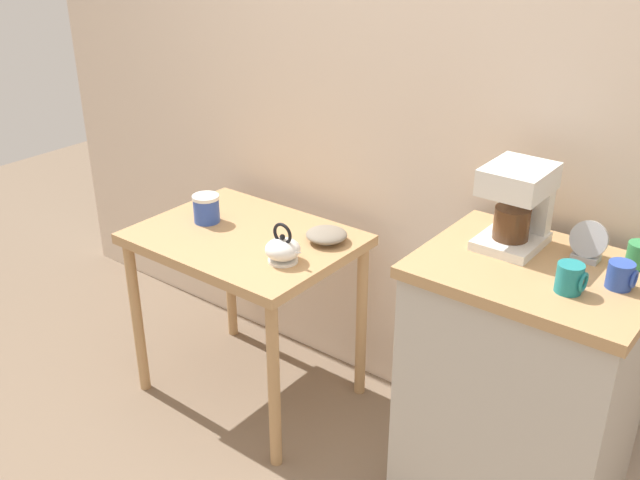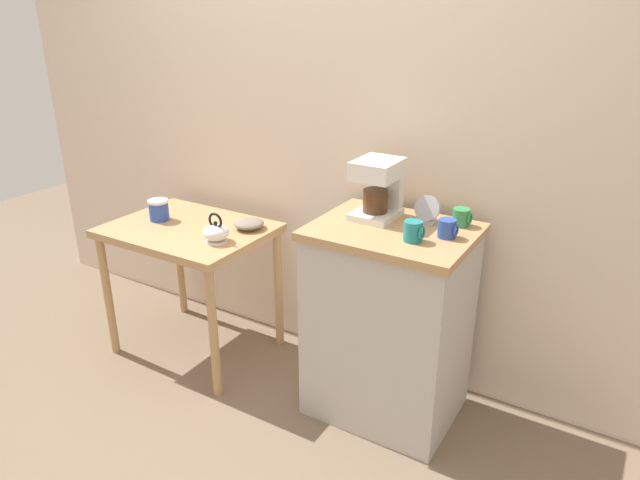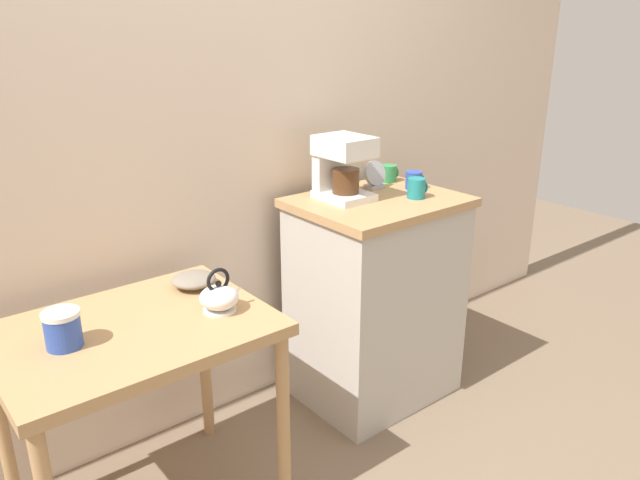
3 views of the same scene
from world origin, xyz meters
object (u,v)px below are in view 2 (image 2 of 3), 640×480
object	(u,v)px
canister_enamel	(159,210)
table_clock	(427,211)
coffee_maker	(379,185)
mug_dark_teal	(413,231)
bowl_stoneware	(249,223)
mug_tall_green	(462,217)
teakettle	(216,233)
mug_blue	(447,228)

from	to	relation	value
canister_enamel	table_clock	xyz separation A→B (m)	(1.41, 0.20, 0.19)
coffee_maker	table_clock	size ratio (longest dim) A/B	2.11
mug_dark_teal	bowl_stoneware	bearing A→B (deg)	170.41
coffee_maker	mug_tall_green	world-z (taller)	coffee_maker
teakettle	mug_dark_teal	xyz separation A→B (m)	(0.98, 0.06, 0.18)
bowl_stoneware	canister_enamel	distance (m)	0.51
mug_blue	mug_dark_teal	bearing A→B (deg)	-133.24
teakettle	mug_dark_teal	distance (m)	1.00
mug_blue	table_clock	xyz separation A→B (m)	(-0.13, 0.11, 0.02)
coffee_maker	mug_tall_green	size ratio (longest dim) A/B	3.27
canister_enamel	mug_dark_teal	distance (m)	1.45
teakettle	coffee_maker	world-z (taller)	coffee_maker
canister_enamel	mug_dark_teal	xyz separation A→B (m)	(1.44, -0.02, 0.18)
teakettle	table_clock	xyz separation A→B (m)	(0.95, 0.28, 0.20)
mug_dark_teal	table_clock	distance (m)	0.22
mug_dark_teal	coffee_maker	bearing A→B (deg)	141.99
mug_blue	table_clock	size ratio (longest dim) A/B	0.64
canister_enamel	mug_tall_green	xyz separation A→B (m)	(1.55, 0.25, 0.17)
mug_blue	mug_tall_green	xyz separation A→B (m)	(0.01, 0.16, -0.00)
coffee_maker	mug_blue	distance (m)	0.37
bowl_stoneware	mug_blue	distance (m)	1.08
mug_tall_green	table_clock	distance (m)	0.15
teakettle	mug_dark_teal	world-z (taller)	mug_dark_teal
bowl_stoneware	teakettle	xyz separation A→B (m)	(-0.02, -0.22, 0.02)
mug_dark_teal	mug_tall_green	world-z (taller)	mug_dark_teal
bowl_stoneware	coffee_maker	bearing A→B (deg)	2.63
mug_tall_green	table_clock	world-z (taller)	table_clock
coffee_maker	mug_blue	xyz separation A→B (m)	(0.35, -0.09, -0.10)
canister_enamel	mug_dark_teal	bearing A→B (deg)	-0.75
canister_enamel	coffee_maker	xyz separation A→B (m)	(1.19, 0.17, 0.28)
teakettle	mug_blue	size ratio (longest dim) A/B	1.97
bowl_stoneware	canister_enamel	bearing A→B (deg)	-163.73
mug_blue	teakettle	bearing A→B (deg)	-171.07
canister_enamel	mug_blue	xyz separation A→B (m)	(1.54, 0.09, 0.17)
mug_tall_green	teakettle	bearing A→B (deg)	-163.12
coffee_maker	table_clock	world-z (taller)	coffee_maker
mug_dark_teal	teakettle	bearing A→B (deg)	-176.43
bowl_stoneware	table_clock	bearing A→B (deg)	3.56
teakettle	mug_blue	xyz separation A→B (m)	(1.08, 0.17, 0.18)
bowl_stoneware	teakettle	size ratio (longest dim) A/B	1.00
teakettle	canister_enamel	world-z (taller)	teakettle
coffee_maker	table_clock	bearing A→B (deg)	6.59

